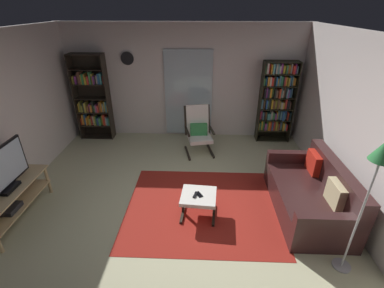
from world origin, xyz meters
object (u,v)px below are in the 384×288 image
tv_stand (11,200)px  ottoman (199,198)px  tv_remote (195,195)px  leather_sofa (311,194)px  floor_lamp_by_sofa (379,164)px  bookshelf_near_tv (93,99)px  wall_clock (127,58)px  lounge_armchair (198,129)px  television (2,172)px  bookshelf_near_sofa (276,100)px  cell_phone (199,194)px

tv_stand → ottoman: tv_stand is taller
ottoman → tv_remote: bearing=-161.7°
leather_sofa → floor_lamp_by_sofa: bearing=-86.5°
bookshelf_near_tv → ottoman: bearing=-47.1°
ottoman → floor_lamp_by_sofa: 2.32m
wall_clock → floor_lamp_by_sofa: bearing=-47.3°
tv_stand → bookshelf_near_tv: bearing=85.5°
lounge_armchair → tv_remote: (-0.00, -2.09, -0.14)m
leather_sofa → bookshelf_near_tv: bearing=149.3°
bookshelf_near_tv → lounge_armchair: bearing=-14.5°
bookshelf_near_tv → ottoman: 3.76m
floor_lamp_by_sofa → wall_clock: wall_clock is taller
bookshelf_near_tv → tv_remote: size_ratio=13.75×
television → bookshelf_near_tv: 2.91m
lounge_armchair → bookshelf_near_tv: bearing=165.5°
tv_stand → tv_remote: size_ratio=9.58×
bookshelf_near_tv → leather_sofa: bookshelf_near_tv is taller
floor_lamp_by_sofa → leather_sofa: bearing=93.5°
television → tv_remote: (2.70, 0.17, -0.45)m
television → ottoman: size_ratio=1.84×
bookshelf_near_sofa → tv_remote: bearing=-122.4°
leather_sofa → ottoman: size_ratio=3.16×
tv_stand → lounge_armchair: bearing=40.0°
tv_remote → wall_clock: bearing=135.0°
tv_stand → wall_clock: wall_clock is taller
bookshelf_near_tv → floor_lamp_by_sofa: bookshelf_near_tv is taller
floor_lamp_by_sofa → ottoman: bearing=154.5°
bookshelf_near_tv → cell_phone: 3.75m
cell_phone → television: bearing=152.2°
bookshelf_near_tv → tv_remote: bookshelf_near_tv is taller
bookshelf_near_tv → leather_sofa: size_ratio=1.13×
tv_remote → cell_phone: 0.05m
bookshelf_near_sofa → ottoman: bookshelf_near_sofa is taller
bookshelf_near_sofa → wall_clock: bearing=177.4°
tv_stand → leather_sofa: (4.49, 0.39, -0.06)m
tv_stand → wall_clock: size_ratio=4.76×
ottoman → wall_clock: bearing=119.8°
tv_stand → leather_sofa: bearing=4.9°
leather_sofa → floor_lamp_by_sofa: floor_lamp_by_sofa is taller
bookshelf_near_sofa → ottoman: size_ratio=3.33×
bookshelf_near_tv → television: bearing=-94.5°
television → cell_phone: bearing=3.8°
bookshelf_near_sofa → cell_phone: (-1.69, -2.73, -0.60)m
tv_remote → television: bearing=-160.5°
television → floor_lamp_by_sofa: (4.55, -0.68, 0.65)m
bookshelf_near_tv → leather_sofa: bearing=-30.7°
wall_clock → leather_sofa: bearing=-38.5°
wall_clock → cell_phone: bearing=-60.1°
bookshelf_near_tv → cell_phone: bookshelf_near_tv is taller
tv_remote → lounge_armchair: bearing=105.9°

